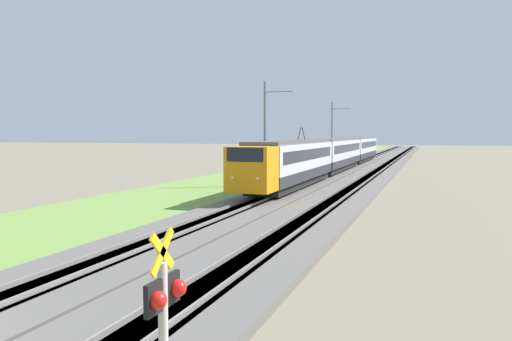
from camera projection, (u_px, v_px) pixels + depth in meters
The scene contains 8 objects.
ballast_main at pixel (334, 173), 56.76m from camera, with size 240.00×4.40×0.30m.
ballast_adjacent at pixel (375, 174), 55.24m from camera, with size 240.00×4.40×0.30m.
track_main at pixel (334, 173), 56.76m from camera, with size 240.00×1.57×0.45m.
track_adjacent at pixel (375, 174), 55.24m from camera, with size 240.00×1.57×0.45m.
grass_verge at pixel (280, 172), 58.89m from camera, with size 240.00×11.72×0.12m.
passenger_train at pixel (337, 152), 58.19m from camera, with size 60.05×2.91×5.14m.
catenary_mast_mid at pixel (266, 133), 42.52m from camera, with size 0.22×2.56×9.02m.
catenary_mast_far at pixel (332, 133), 70.89m from camera, with size 0.22×2.56×9.04m.
Camera 1 is at (-6.31, -10.49, 4.60)m, focal length 35.00 mm.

